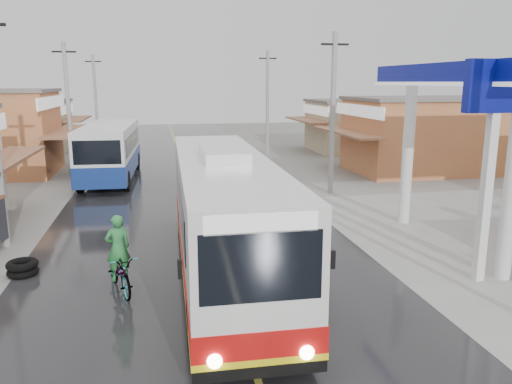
{
  "coord_description": "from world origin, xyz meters",
  "views": [
    {
      "loc": [
        -1.7,
        -8.99,
        5.6
      ],
      "look_at": [
        1.59,
        7.52,
        1.89
      ],
      "focal_mm": 35.0,
      "sensor_mm": 36.0,
      "label": 1
    }
  ],
  "objects_px": {
    "coach_bus": "(223,214)",
    "second_bus": "(110,150)",
    "tyre_stack": "(22,268)",
    "cyclist": "(120,266)"
  },
  "relations": [
    {
      "from": "coach_bus",
      "to": "second_bus",
      "type": "bearing_deg",
      "value": 107.17
    },
    {
      "from": "second_bus",
      "to": "tyre_stack",
      "type": "height_order",
      "value": "second_bus"
    },
    {
      "from": "second_bus",
      "to": "tyre_stack",
      "type": "bearing_deg",
      "value": -92.87
    },
    {
      "from": "cyclist",
      "to": "tyre_stack",
      "type": "xyz_separation_m",
      "value": [
        -2.93,
        1.78,
        -0.5
      ]
    },
    {
      "from": "coach_bus",
      "to": "second_bus",
      "type": "relative_size",
      "value": 1.25
    },
    {
      "from": "cyclist",
      "to": "second_bus",
      "type": "bearing_deg",
      "value": 77.37
    },
    {
      "from": "coach_bus",
      "to": "cyclist",
      "type": "distance_m",
      "value": 3.26
    },
    {
      "from": "coach_bus",
      "to": "tyre_stack",
      "type": "height_order",
      "value": "coach_bus"
    },
    {
      "from": "coach_bus",
      "to": "tyre_stack",
      "type": "bearing_deg",
      "value": 172.03
    },
    {
      "from": "tyre_stack",
      "to": "cyclist",
      "type": "bearing_deg",
      "value": -31.29
    }
  ]
}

